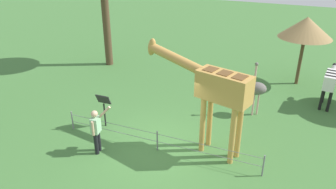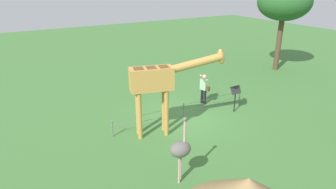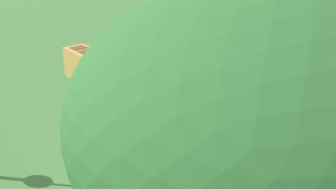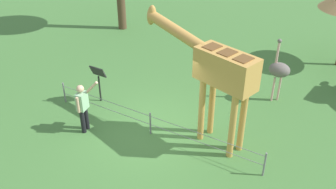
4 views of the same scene
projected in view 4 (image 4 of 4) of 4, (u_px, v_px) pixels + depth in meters
ground_plane at (153, 132)px, 11.23m from camera, size 60.00×60.00×0.00m
giraffe at (215, 69)px, 9.77m from camera, size 3.92×1.54×3.49m
visitor at (83, 105)px, 10.84m from camera, size 0.64×0.57×1.71m
ostrich at (279, 70)px, 12.18m from camera, size 0.70×0.56×2.25m
info_sign at (98, 76)px, 12.27m from camera, size 0.56×0.21×1.32m
wire_fence at (150, 123)px, 10.95m from camera, size 7.05×0.05×0.75m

